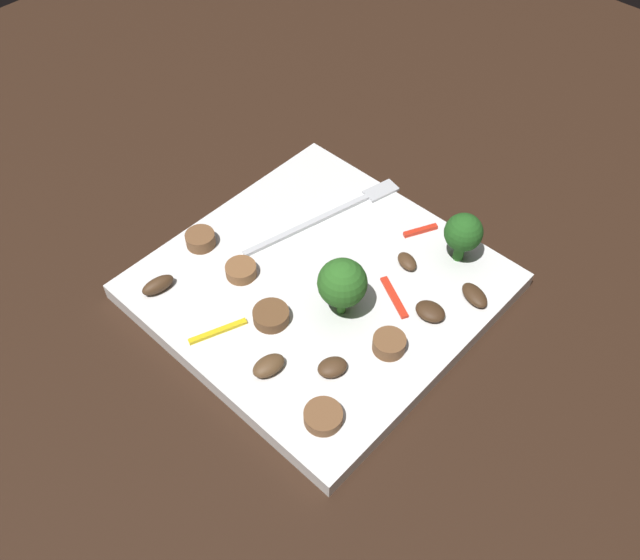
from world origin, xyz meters
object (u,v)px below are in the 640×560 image
Objects in this scene: broccoli_floret_0 at (463,233)px; mushroom_2 at (430,311)px; pepper_strip_2 at (394,297)px; sausage_slice_2 at (323,416)px; pepper_strip_1 at (218,331)px; mushroom_5 at (332,367)px; mushroom_0 at (158,285)px; plate at (320,286)px; mushroom_4 at (407,261)px; broccoli_floret_1 at (342,283)px; sausage_slice_4 at (200,239)px; pepper_strip_3 at (420,231)px; sausage_slice_1 at (389,344)px; sausage_slice_3 at (241,270)px; sausage_slice_0 at (275,319)px; mushroom_1 at (475,295)px; mushroom_3 at (269,366)px; fork at (334,212)px.

broccoli_floret_0 is 0.08m from mushroom_2.
mushroom_2 is at bearing -79.14° from pepper_strip_2.
pepper_strip_1 is at bearing 90.27° from sausage_slice_2.
mushroom_0 is at bearing 104.08° from mushroom_5.
pepper_strip_2 is (0.03, -0.06, 0.01)m from plate.
broccoli_floret_0 is 0.06m from mushroom_4.
broccoli_floret_1 is at bearing -55.20° from mushroom_0.
sausage_slice_2 is 0.22m from sausage_slice_4.
sausage_slice_2 is at bearing -179.43° from mushroom_2.
sausage_slice_2 is 0.88× the size of pepper_strip_3.
sausage_slice_3 is at bearing 100.82° from sausage_slice_1.
broccoli_floret_0 reaches higher than mushroom_5.
broccoli_floret_1 is at bearing 34.43° from sausage_slice_2.
mushroom_0 is (-0.05, 0.10, 0.00)m from sausage_slice_0.
mushroom_4 is 0.19m from pepper_strip_1.
sausage_slice_3 is at bearing 121.59° from pepper_strip_2.
sausage_slice_0 is 0.18m from pepper_strip_3.
mushroom_5 is 0.72× the size of pepper_strip_3.
mushroom_2 is at bearing -69.61° from plate.
plate is at bearing 48.97° from mushroom_5.
mushroom_1 is 1.31× the size of mushroom_4.
plate is at bearing -68.52° from sausage_slice_4.
sausage_slice_3 is 0.98× the size of mushroom_3.
broccoli_floret_0 is 0.06m from mushroom_1.
mushroom_5 is (-0.02, -0.19, -0.00)m from sausage_slice_4.
pepper_strip_1 is (-0.10, 0.02, 0.01)m from plate.
mushroom_0 is at bearing -166.44° from sausage_slice_4.
broccoli_floret_0 reaches higher than pepper_strip_1.
plate is 0.11m from mushroom_3.
mushroom_5 is (0.04, -0.17, -0.00)m from mushroom_0.
sausage_slice_4 is 0.19m from pepper_strip_2.
sausage_slice_3 reaches higher than mushroom_1.
plate is 9.06× the size of mushroom_0.
mushroom_3 is (-0.04, -0.03, 0.00)m from sausage_slice_0.
sausage_slice_0 and mushroom_5 have the same top height.
pepper_strip_3 is at bearing -14.96° from plate.
broccoli_floret_0 is 0.19m from sausage_slice_0.
sausage_slice_1 is 1.00× the size of sausage_slice_4.
broccoli_floret_1 is at bearing -121.45° from fork.
sausage_slice_1 is at bearing 166.93° from mushroom_1.
mushroom_1 is at bearing -49.06° from mushroom_0.
sausage_slice_0 is at bearing 117.63° from sausage_slice_1.
broccoli_floret_1 is 2.05× the size of mushroom_3.
sausage_slice_1 reaches higher than plate.
fork is at bearing 45.13° from broccoli_floret_1.
pepper_strip_3 is (0.04, 0.02, -0.00)m from mushroom_4.
mushroom_5 is 0.18m from pepper_strip_3.
broccoli_floret_1 reaches higher than pepper_strip_2.
sausage_slice_1 is 0.80× the size of pepper_strip_3.
mushroom_1 is at bearing -127.76° from broccoli_floret_0.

